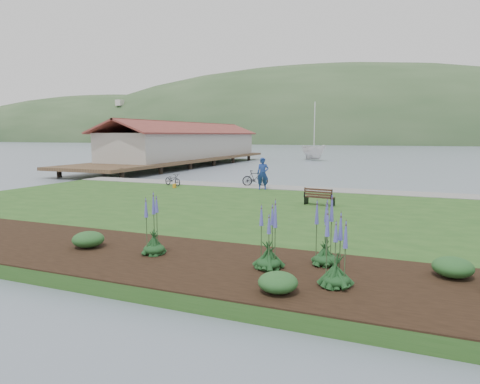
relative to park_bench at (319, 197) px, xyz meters
The scene contains 19 objects.
ground 2.67m from the park_bench, 160.35° to the right, with size 600.00×600.00×0.00m, color slate.
lawn 3.77m from the park_bench, 129.90° to the right, with size 34.00×20.00×0.40m, color #264F1C.
shoreline_path 6.52m from the park_bench, 111.50° to the left, with size 34.00×2.20×0.03m, color gray.
garden_bed 10.68m from the park_bench, 86.69° to the right, with size 24.00×4.40×0.04m, color black.
far_hillside 170.07m from the park_bench, 84.05° to the left, with size 580.00×80.00×38.00m, color #34512E, non-canonical shape.
pier_pavilion 34.86m from the park_bench, 130.01° to the left, with size 8.00×36.00×5.40m.
park_bench is the anchor object (origin of this frame).
person 6.62m from the park_bench, 134.09° to the left, with size 0.86×0.59×2.36m, color navy.
bicycle_a 11.72m from the park_bench, 158.44° to the left, with size 1.59×0.55×0.83m, color black.
bicycle_b 8.52m from the park_bench, 131.85° to the left, with size 1.74×0.50×1.05m, color black.
sailboat 44.59m from the park_bench, 102.97° to the left, with size 10.49×10.68×27.64m, color silver.
pannier 10.71m from the park_bench, 161.95° to the left, with size 0.16×0.25×0.27m, color orange.
echium_0 10.62m from the park_bench, 84.84° to the right, with size 0.62×0.62×1.88m.
echium_1 9.96m from the park_bench, 77.07° to the right, with size 0.62×0.62×2.05m.
echium_4 10.84m from the park_bench, 103.41° to the right, with size 0.62×0.62×2.11m.
echium_5 11.55m from the park_bench, 76.11° to the right, with size 0.62×0.62×1.89m.
shrub_0 11.66m from the park_bench, 114.44° to the right, with size 0.95×0.95×0.48m, color #1E4C21.
shrub_1 12.14m from the park_bench, 82.14° to the right, with size 0.88×0.88×0.44m, color #1E4C21.
shrub_2 10.81m from the park_bench, 60.87° to the right, with size 0.96×0.96×0.48m, color #1E4C21.
Camera 1 is at (6.69, -19.76, 3.85)m, focal length 32.00 mm.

